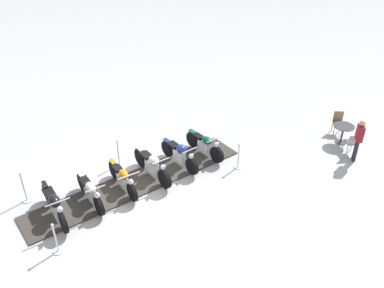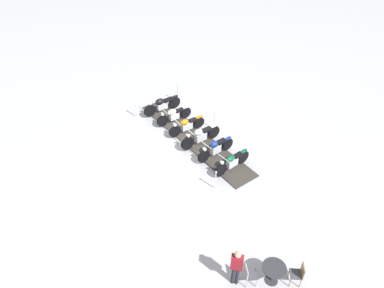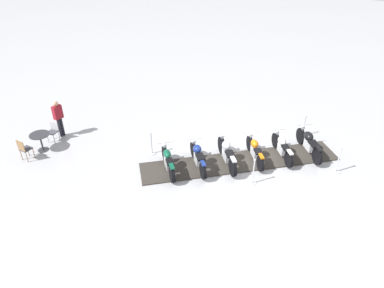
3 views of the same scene
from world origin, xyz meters
TOP-DOWN VIEW (x-y plane):
  - ground_plane at (0.00, 0.00)m, footprint 80.00×80.00m
  - display_platform at (0.00, 0.00)m, footprint 5.54×7.62m
  - motorcycle_black at (-1.62, 2.48)m, footprint 2.06×1.25m
  - motorcycle_cream at (-0.97, 1.49)m, footprint 1.90×1.16m
  - motorcycle_copper at (-0.35, 0.48)m, footprint 1.93×1.20m
  - motorcycle_chrome at (0.29, -0.52)m, footprint 2.06×1.34m
  - motorcycle_navy at (0.93, -1.52)m, footprint 1.86×1.31m
  - motorcycle_forest at (1.56, -2.52)m, footprint 1.77×1.30m
  - stanchion_left_mid at (1.18, 0.75)m, footprint 0.29×0.29m
  - stanchion_left_front at (-0.67, 3.66)m, footprint 0.35×0.35m
  - stanchion_right_rear at (0.67, -3.66)m, footprint 0.33×0.33m
  - stanchion_right_front at (-3.02, 2.17)m, footprint 0.33×0.33m
  - cafe_table at (2.06, -8.16)m, footprint 0.82×0.82m
  - cafe_chair_near_table at (1.25, -8.18)m, footprint 0.41×0.41m
  - cafe_chair_across_table at (2.88, -8.29)m, footprint 0.46×0.46m
  - bystander_person at (0.78, -8.14)m, footprint 0.44×0.31m

SIDE VIEW (x-z plane):
  - ground_plane at x=0.00m, z-range 0.00..0.00m
  - display_platform at x=0.00m, z-range 0.00..0.05m
  - stanchion_right_rear at x=0.67m, z-range -0.19..0.84m
  - stanchion_right_front at x=-3.02m, z-range -0.19..0.86m
  - stanchion_left_front at x=-0.67m, z-range -0.22..0.93m
  - stanchion_left_mid at x=1.18m, z-range -0.16..0.95m
  - motorcycle_forest at x=1.56m, z-range 0.01..0.97m
  - motorcycle_copper at x=-0.35m, z-range 0.02..0.96m
  - motorcycle_cream at x=-0.97m, z-range 0.02..0.97m
  - motorcycle_navy at x=0.93m, z-range 0.05..1.00m
  - cafe_chair_near_table at x=1.25m, z-range 0.08..0.96m
  - motorcycle_chrome at x=0.29m, z-range 0.01..1.04m
  - cafe_chair_across_table at x=2.88m, z-range 0.08..1.03m
  - motorcycle_black at x=-1.62m, z-range 0.04..1.07m
  - cafe_table at x=2.06m, z-range 0.20..0.98m
  - bystander_person at x=0.78m, z-range 0.17..1.91m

